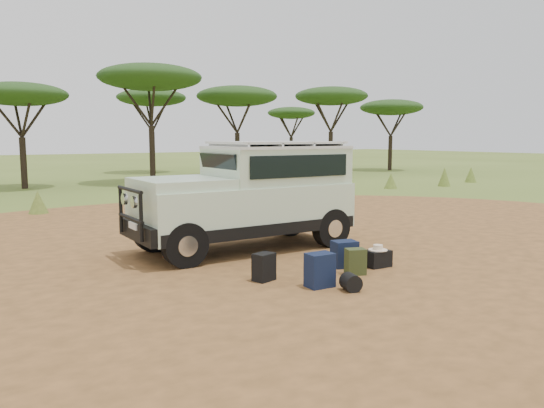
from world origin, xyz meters
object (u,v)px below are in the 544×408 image
safari_vehicle (250,197)px  walking_staff (175,221)px  backpack_black (264,267)px  duffel_navy (344,254)px  backpack_olive (355,262)px  hard_case (378,259)px  backpack_navy (320,270)px

safari_vehicle → walking_staff: size_ratio=3.06×
backpack_black → duffel_navy: (1.72, -0.02, 0.01)m
safari_vehicle → backpack_olive: 3.00m
walking_staff → hard_case: (2.78, -2.69, -0.58)m
hard_case → backpack_black: bearing=175.2°
walking_staff → hard_case: bearing=-97.6°
walking_staff → hard_case: size_ratio=3.52×
walking_staff → backpack_olive: 3.57m
walking_staff → backpack_olive: size_ratio=3.39×
backpack_navy → backpack_olive: 1.02m
safari_vehicle → backpack_olive: (0.36, -2.85, -0.86)m
safari_vehicle → backpack_black: 2.73m
walking_staff → backpack_navy: (1.08, -3.13, -0.46)m
duffel_navy → hard_case: (0.51, -0.33, -0.09)m
walking_staff → backpack_black: 2.45m
safari_vehicle → hard_case: safari_vehicle is taller
backpack_olive → hard_case: size_ratio=1.04×
duffel_navy → safari_vehicle: bearing=116.7°
safari_vehicle → backpack_navy: safari_vehicle is taller
safari_vehicle → backpack_olive: bearing=-81.9°
duffel_navy → backpack_black: bearing=-167.5°
backpack_navy → backpack_olive: (0.99, 0.26, -0.05)m
backpack_black → hard_case: backpack_black is taller
backpack_navy → duffel_navy: size_ratio=1.13×
walking_staff → backpack_navy: bearing=-124.5°
backpack_black → hard_case: 2.26m
backpack_black → backpack_olive: backpack_black is taller
duffel_navy → hard_case: size_ratio=1.10×
backpack_olive → backpack_navy: bearing=-144.5°
backpack_black → walking_staff: bearing=87.6°
backpack_navy → safari_vehicle: bearing=82.5°
backpack_navy → walking_staff: bearing=112.9°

